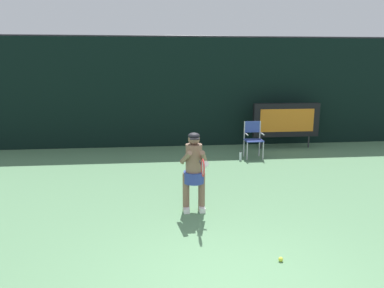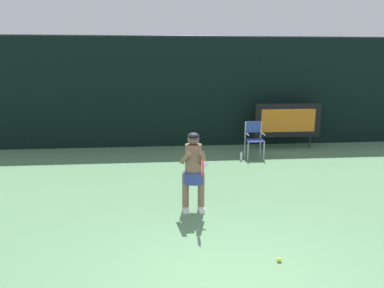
% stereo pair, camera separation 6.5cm
% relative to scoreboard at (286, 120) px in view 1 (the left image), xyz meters
% --- Properties ---
extents(backdrop_screen, '(18.00, 0.12, 3.66)m').
position_rel_scoreboard_xyz_m(backdrop_screen, '(-3.37, 0.75, 0.86)').
color(backdrop_screen, black).
rests_on(backdrop_screen, ground).
extents(scoreboard, '(2.20, 0.21, 1.50)m').
position_rel_scoreboard_xyz_m(scoreboard, '(0.00, 0.00, 0.00)').
color(scoreboard, black).
rests_on(scoreboard, ground).
extents(umpire_chair, '(0.52, 0.44, 1.08)m').
position_rel_scoreboard_xyz_m(umpire_chair, '(-1.39, -1.09, -0.33)').
color(umpire_chair, '#B7B7BC').
rests_on(umpire_chair, ground).
extents(water_bottle, '(0.07, 0.07, 0.27)m').
position_rel_scoreboard_xyz_m(water_bottle, '(-1.84, -1.41, -0.82)').
color(water_bottle, silver).
rests_on(water_bottle, ground).
extents(tennis_player, '(0.53, 0.61, 1.53)m').
position_rel_scoreboard_xyz_m(tennis_player, '(-3.60, -5.00, -0.10)').
color(tennis_player, white).
rests_on(tennis_player, ground).
extents(tennis_racket, '(0.03, 0.60, 0.31)m').
position_rel_scoreboard_xyz_m(tennis_racket, '(-3.52, -5.64, 0.10)').
color(tennis_racket, black).
extents(tennis_ball_loose, '(0.07, 0.07, 0.07)m').
position_rel_scoreboard_xyz_m(tennis_ball_loose, '(-3.54, -1.60, -0.91)').
color(tennis_ball_loose, '#CCDB3D').
rests_on(tennis_ball_loose, ground).
extents(tennis_ball_spare, '(0.07, 0.07, 0.07)m').
position_rel_scoreboard_xyz_m(tennis_ball_spare, '(-2.56, -7.00, -0.91)').
color(tennis_ball_spare, '#CCDB3D').
rests_on(tennis_ball_spare, ground).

